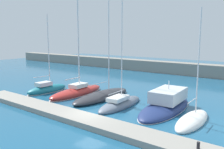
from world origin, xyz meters
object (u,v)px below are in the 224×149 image
object	(u,v)px
sailboat_teal_nearest	(47,89)
sailboat_charcoal_third	(102,96)
sailboat_red_second	(77,91)
dock_bollard	(198,145)
sailboat_slate_fourth	(120,104)
sailboat_white_sixth	(192,120)
motorboat_navy_fifth	(166,105)

from	to	relation	value
sailboat_teal_nearest	sailboat_charcoal_third	bearing A→B (deg)	-75.47
sailboat_red_second	dock_bollard	size ratio (longest dim) A/B	35.72
sailboat_charcoal_third	sailboat_slate_fourth	size ratio (longest dim) A/B	0.90
sailboat_white_sixth	sailboat_teal_nearest	bearing A→B (deg)	88.95
sailboat_charcoal_third	sailboat_white_sixth	bearing A→B (deg)	-98.42
sailboat_teal_nearest	dock_bollard	xyz separation A→B (m)	(21.71, -5.30, 0.31)
sailboat_slate_fourth	dock_bollard	size ratio (longest dim) A/B	36.77
sailboat_white_sixth	motorboat_navy_fifth	bearing A→B (deg)	56.16
sailboat_red_second	sailboat_slate_fourth	xyz separation A→B (m)	(7.42, -0.89, -0.14)
sailboat_teal_nearest	sailboat_slate_fourth	size ratio (longest dim) A/B	0.65
sailboat_red_second	sailboat_slate_fourth	bearing A→B (deg)	-99.72
sailboat_teal_nearest	sailboat_red_second	distance (m)	4.44
sailboat_charcoal_third	motorboat_navy_fifth	distance (m)	7.99
dock_bollard	sailboat_white_sixth	bearing A→B (deg)	112.27
sailboat_slate_fourth	dock_bollard	xyz separation A→B (m)	(10.10, -5.86, 0.44)
sailboat_slate_fourth	motorboat_navy_fifth	size ratio (longest dim) A/B	1.57
sailboat_teal_nearest	sailboat_charcoal_third	size ratio (longest dim) A/B	0.72
sailboat_charcoal_third	sailboat_red_second	bearing A→B (deg)	96.03
sailboat_red_second	dock_bollard	distance (m)	18.77
motorboat_navy_fifth	sailboat_white_sixth	bearing A→B (deg)	-124.93
sailboat_red_second	sailboat_slate_fourth	distance (m)	7.47
sailboat_slate_fourth	motorboat_navy_fifth	bearing A→B (deg)	-69.13
sailboat_charcoal_third	sailboat_white_sixth	xyz separation A→B (m)	(11.38, -1.50, -0.15)
sailboat_red_second	sailboat_charcoal_third	xyz separation A→B (m)	(3.80, 0.46, -0.10)
sailboat_red_second	sailboat_charcoal_third	size ratio (longest dim) A/B	1.08
sailboat_teal_nearest	motorboat_navy_fifth	world-z (taller)	sailboat_teal_nearest
sailboat_charcoal_third	dock_bollard	size ratio (longest dim) A/B	32.92
sailboat_red_second	motorboat_navy_fifth	xyz separation A→B (m)	(11.76, 1.06, 0.06)
sailboat_teal_nearest	sailboat_red_second	size ratio (longest dim) A/B	0.67
sailboat_charcoal_third	sailboat_white_sixth	size ratio (longest dim) A/B	1.43
sailboat_red_second	sailboat_charcoal_third	distance (m)	3.83
sailboat_teal_nearest	sailboat_slate_fourth	bearing A→B (deg)	-86.15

